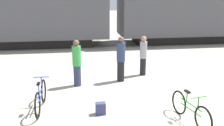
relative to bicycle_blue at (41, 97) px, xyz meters
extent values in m
plane|color=#B2A893|center=(3.56, -0.67, -0.39)|extent=(80.00, 80.00, 0.00)
cube|color=black|center=(-3.33, 9.46, -0.11)|extent=(10.85, 2.12, 0.55)
cube|color=black|center=(10.45, 9.46, -0.11)|extent=(10.85, 2.12, 0.55)
cube|color=#4C4C51|center=(10.45, 9.46, 1.92)|extent=(12.92, 2.82, 3.52)
cube|color=#4C4238|center=(3.56, 8.74, -0.38)|extent=(66.28, 0.07, 0.01)
cube|color=#4C4238|center=(3.56, 10.18, -0.38)|extent=(66.28, 0.07, 0.01)
torus|color=black|center=(0.02, 0.53, -0.02)|extent=(0.08, 0.74, 0.73)
torus|color=black|center=(-0.02, -0.53, -0.02)|extent=(0.08, 0.74, 0.73)
cylinder|color=#3351B7|center=(0.00, 0.00, 0.17)|extent=(0.08, 0.94, 0.04)
cylinder|color=#3351B7|center=(0.00, 0.00, 0.01)|extent=(0.07, 0.85, 0.04)
cylinder|color=#3351B7|center=(-0.01, -0.19, 0.32)|extent=(0.04, 0.04, 0.31)
cube|color=black|center=(-0.01, -0.19, 0.48)|extent=(0.09, 0.20, 0.05)
cylinder|color=#3351B7|center=(0.01, 0.29, 0.34)|extent=(0.04, 0.04, 0.34)
cylinder|color=#3351B7|center=(0.01, 0.29, 0.51)|extent=(0.46, 0.05, 0.03)
torus|color=black|center=(4.05, -1.89, -0.05)|extent=(0.17, 0.68, 0.68)
torus|color=black|center=(3.85, -0.84, -0.05)|extent=(0.17, 0.68, 0.68)
cylinder|color=#338C38|center=(3.95, -1.36, 0.12)|extent=(0.20, 0.93, 0.04)
cylinder|color=#338C38|center=(3.95, -1.36, -0.02)|extent=(0.19, 0.85, 0.04)
cylinder|color=#338C38|center=(3.92, -1.18, 0.27)|extent=(0.04, 0.04, 0.28)
cube|color=black|center=(3.92, -1.18, 0.41)|extent=(0.11, 0.21, 0.05)
cylinder|color=#338C38|center=(4.00, -1.65, 0.28)|extent=(0.04, 0.04, 0.31)
cylinder|color=#338C38|center=(4.00, -1.65, 0.44)|extent=(0.46, 0.11, 0.03)
cylinder|color=#283351|center=(1.08, 1.87, -0.01)|extent=(0.27, 0.27, 0.77)
cylinder|color=green|center=(1.08, 1.87, 0.73)|extent=(0.31, 0.31, 0.71)
sphere|color=brown|center=(1.08, 1.87, 1.20)|extent=(0.22, 0.22, 0.22)
cylinder|color=black|center=(3.77, 2.76, -0.03)|extent=(0.24, 0.24, 0.72)
cylinder|color=gray|center=(3.77, 2.76, 0.67)|extent=(0.29, 0.29, 0.68)
sphere|color=#A37556|center=(3.77, 2.76, 1.12)|extent=(0.22, 0.22, 0.22)
cylinder|color=black|center=(2.74, 2.15, 0.00)|extent=(0.28, 0.28, 0.78)
cylinder|color=navy|center=(2.74, 2.15, 0.76)|extent=(0.32, 0.32, 0.73)
sphere|color=brown|center=(2.74, 2.15, 1.23)|extent=(0.22, 0.22, 0.22)
cube|color=navy|center=(1.68, -0.55, -0.22)|extent=(0.28, 0.20, 0.34)
camera|label=1|loc=(1.03, -7.25, 2.96)|focal=42.00mm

